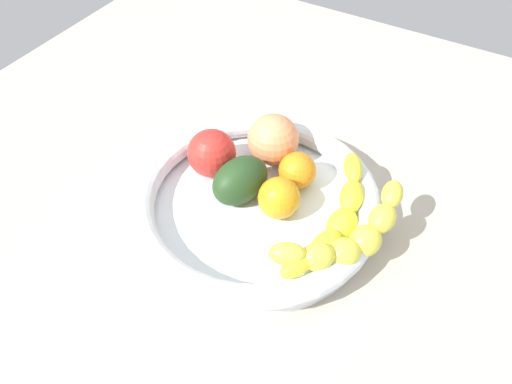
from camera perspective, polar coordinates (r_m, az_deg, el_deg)
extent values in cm
cube|color=#B7AB97|center=(72.81, 0.00, -3.50)|extent=(120.00, 120.00, 3.00)
cylinder|color=silver|center=(70.88, 0.00, -2.21)|extent=(31.62, 31.62, 2.03)
torus|color=silver|center=(68.92, 0.00, -0.80)|extent=(33.85, 33.85, 3.18)
ellipsoid|color=yellow|center=(60.15, 4.91, -8.01)|extent=(6.13, 4.47, 2.50)
ellipsoid|color=yellow|center=(63.04, 7.77, -6.00)|extent=(6.06, 4.09, 3.17)
ellipsoid|color=yellow|center=(66.42, 9.61, -3.73)|extent=(5.77, 4.10, 3.84)
ellipsoid|color=yellow|center=(68.89, 10.66, -0.48)|extent=(6.24, 4.54, 3.17)
ellipsoid|color=yellow|center=(71.58, 10.82, 2.69)|extent=(6.11, 4.84, 2.50)
ellipsoid|color=yellow|center=(59.48, 3.51, -6.91)|extent=(4.52, 5.25, 2.74)
ellipsoid|color=yellow|center=(60.81, 6.84, -7.22)|extent=(5.49, 5.56, 3.33)
ellipsoid|color=yellow|center=(62.81, 9.75, -6.83)|extent=(5.90, 5.74, 3.93)
ellipsoid|color=yellow|center=(64.54, 12.15, -5.34)|extent=(5.51, 5.15, 3.93)
ellipsoid|color=yellow|center=(65.92, 13.98, -2.90)|extent=(4.72, 3.65, 3.33)
ellipsoid|color=yellow|center=(67.61, 15.03, -0.25)|extent=(4.91, 3.51, 2.74)
sphere|color=orange|center=(71.43, 4.65, 2.41)|extent=(5.32, 5.32, 5.32)
sphere|color=orange|center=(67.43, 2.59, -0.66)|extent=(5.71, 5.71, 5.71)
ellipsoid|color=#24411D|center=(69.42, -1.78, 1.32)|extent=(9.99, 8.24, 6.44)
sphere|color=red|center=(72.81, -4.99, 4.36)|extent=(7.01, 7.01, 7.01)
sphere|color=#F9935F|center=(74.34, 1.93, 5.90)|extent=(7.57, 7.57, 7.57)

